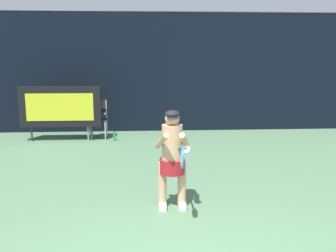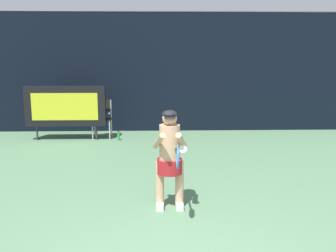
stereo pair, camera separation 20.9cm
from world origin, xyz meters
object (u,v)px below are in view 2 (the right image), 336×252
Objects in this scene: tennis_racket at (177,157)px; scoreboard at (66,106)px; water_bottle at (119,136)px; tennis_player at (170,155)px; umpire_chair at (102,116)px.

scoreboard is at bearing 125.53° from tennis_racket.
tennis_racket is at bearing -76.11° from water_bottle.
water_bottle is at bearing 112.60° from tennis_racket.
scoreboard reaches higher than tennis_racket.
tennis_player is (1.26, -4.73, 0.71)m from water_bottle.
tennis_racket is (1.83, -5.80, 0.36)m from umpire_chair.
water_bottle is 4.95m from tennis_player.
tennis_player reaches higher than tennis_racket.
tennis_player is 0.69m from tennis_racket.
umpire_chair is (0.95, 0.28, -0.33)m from scoreboard.
tennis_racket is at bearing -72.45° from umpire_chair.
scoreboard is 1.05m from umpire_chair.
water_bottle is 0.18× the size of tennis_player.
water_bottle is 0.44× the size of tennis_racket.
tennis_player is at bearing -60.81° from scoreboard.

